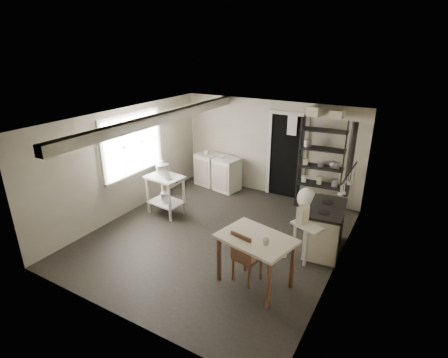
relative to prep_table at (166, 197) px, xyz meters
The scene contains 31 objects.
floor 1.54m from the prep_table, 11.39° to the right, with size 5.00×5.00×0.00m, color black.
ceiling 2.41m from the prep_table, 11.39° to the right, with size 5.00×5.00×0.00m, color white.
wall_back 2.75m from the prep_table, 56.61° to the left, with size 4.50×0.02×2.30m, color #B9B19E.
wall_front 3.24m from the prep_table, 62.49° to the right, with size 4.50×0.02×2.30m, color #B9B19E.
wall_left 1.13m from the prep_table, 159.78° to the right, with size 0.02×5.00×2.30m, color #B9B19E.
wall_right 3.79m from the prep_table, ahead, with size 0.02×5.00×2.30m, color #B9B19E.
window 1.34m from the prep_table, behind, with size 0.12×1.76×1.28m, color beige, non-canonical shape.
doorway 2.95m from the prep_table, 48.82° to the left, with size 0.96×0.10×2.08m, color beige, non-canonical shape.
ceiling_beam 1.84m from the prep_table, 49.00° to the right, with size 0.18×5.00×0.18m, color beige, non-canonical shape.
wallpaper_panel 3.78m from the prep_table, ahead, with size 0.01×5.00×2.30m, color beige, non-canonical shape.
utensil_rail 3.83m from the prep_table, ahead, with size 0.06×1.20×0.44m, color #B1B1B3, non-canonical shape.
prep_table is the anchor object (origin of this frame).
stockpot 0.57m from the prep_table, 141.17° to the left, with size 0.29×0.29×0.31m, color #B1B1B3.
saucepan 0.49m from the prep_table, 29.53° to the right, with size 0.18×0.18×0.10m, color #B1B1B3.
bucket 0.02m from the prep_table, 68.30° to the right, with size 0.21×0.21×0.23m, color #B1B1B3.
base_cabinets 1.88m from the prep_table, 84.27° to the left, with size 1.27×0.55×0.84m, color silver, non-canonical shape.
mixing_bowl 1.91m from the prep_table, 80.01° to the left, with size 0.27×0.27×0.07m, color white.
counter_cup 1.91m from the prep_table, 93.43° to the left, with size 0.13×0.13×0.11m, color white.
shelf_rack 3.47m from the prep_table, 35.95° to the left, with size 0.98×0.38×2.07m, color black, non-canonical shape.
shelf_jar 3.34m from the prep_table, 39.69° to the left, with size 0.09×0.09×0.19m, color white.
storage_box_a 3.61m from the prep_table, 38.32° to the left, with size 0.29×0.25×0.20m, color beige.
storage_box_b 3.93m from the prep_table, 33.60° to the left, with size 0.26×0.24×0.17m, color beige.
stove 3.39m from the prep_table, ahead, with size 0.59×1.07×0.84m, color silver, non-canonical shape.
stovepipe 3.85m from the prep_table, 12.90° to the left, with size 0.10×0.10×1.32m, color black, non-canonical shape.
side_ledge 3.25m from the prep_table, ahead, with size 0.51×0.27×0.78m, color beige, non-canonical shape.
oats_box 3.21m from the prep_table, ahead, with size 0.12×0.20×0.29m, color beige.
work_table 2.98m from the prep_table, 24.31° to the right, with size 1.10×0.77×0.83m, color beige, non-canonical shape.
table_cup 3.23m from the prep_table, 24.64° to the right, with size 0.11×0.11×0.10m, color white.
chair 2.83m from the prep_table, 24.91° to the right, with size 0.37×0.39×0.90m, color #523123, non-canonical shape.
flour_sack 3.13m from the prep_table, 33.62° to the left, with size 0.43×0.37×0.52m, color white.
floor_crock 2.87m from the prep_table, ahead, with size 0.13×0.13×0.16m, color white.
Camera 1 is at (3.09, -5.08, 3.55)m, focal length 28.00 mm.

